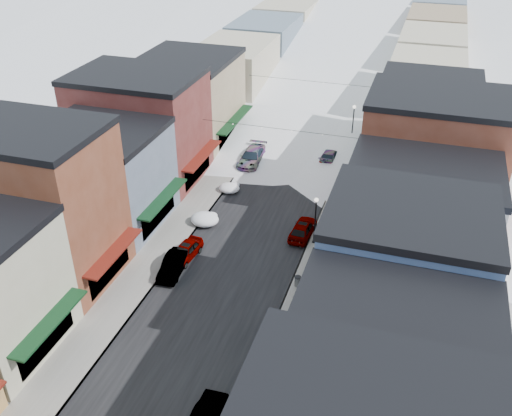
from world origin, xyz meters
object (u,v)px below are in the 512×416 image
Objects in this scene: car_dark_hatch at (173,265)px; streetlamp_near at (316,215)px; trash_can at (298,281)px; car_silver_sedan at (185,251)px.

streetlamp_near reaches higher than car_dark_hatch.
trash_can is 6.65m from streetlamp_near.
car_dark_hatch is (-0.14, -2.10, 0.03)m from car_silver_sedan.
streetlamp_near is at bearing 34.59° from car_silver_sedan.
trash_can is 0.20× the size of streetlamp_near.
streetlamp_near reaches higher than trash_can.
car_silver_sedan is 9.81m from trash_can.
car_silver_sedan is 0.91× the size of streetlamp_near.
car_silver_sedan is 2.10m from car_dark_hatch.
car_silver_sedan is at bearing 174.11° from trash_can.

